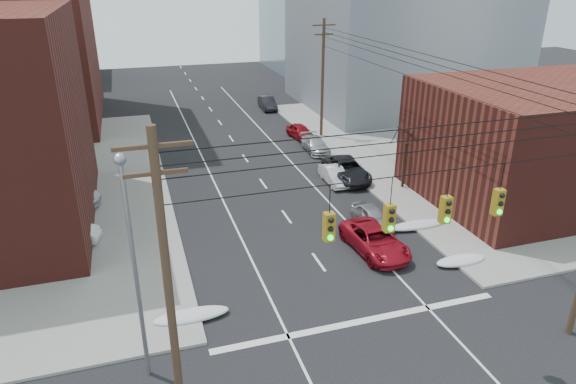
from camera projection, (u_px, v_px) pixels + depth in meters
sidewalk_ne at (528, 139)px, 48.95m from camera, size 40.00×40.00×0.15m
building_storefront at (545, 142)px, 35.28m from camera, size 16.00×12.00×8.00m
utility_pole_left at (168, 288)px, 15.89m from camera, size 2.20×0.28×11.00m
utility_pole_far at (323, 77)px, 47.74m from camera, size 2.20×0.28×11.00m
traffic_signals at (418, 212)px, 17.68m from camera, size 17.00×0.42×2.02m
street_light at (133, 253)px, 18.34m from camera, size 0.44×0.44×9.32m
bare_tree at (405, 159)px, 37.13m from camera, size 2.09×2.20×4.93m
snow_nw at (191, 315)px, 23.66m from camera, size 3.50×1.08×0.42m
snow_ne at (461, 260)px, 28.17m from camera, size 3.00×1.08×0.42m
snow_east_far at (418, 225)px, 32.11m from camera, size 4.00×1.08×0.42m
red_pickup at (375, 240)px, 29.24m from camera, size 2.73×5.32×1.44m
parked_car_a at (372, 216)px, 32.38m from camera, size 1.79×3.71×1.22m
parked_car_b at (334, 175)px, 38.79m from camera, size 1.43×3.85×1.26m
parked_car_c at (347, 170)px, 39.49m from camera, size 2.90×5.73×1.55m
parked_car_d at (315, 145)px, 45.66m from camera, size 1.95×4.45×1.27m
parked_car_e at (300, 132)px, 49.26m from camera, size 2.10×4.12×1.34m
parked_car_f at (267, 103)px, 59.80m from camera, size 1.69×4.40×1.43m
lot_car_a at (64, 233)px, 29.87m from camera, size 4.19×2.26×1.31m
lot_car_b at (56, 199)px, 34.05m from camera, size 5.61×2.59×1.56m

